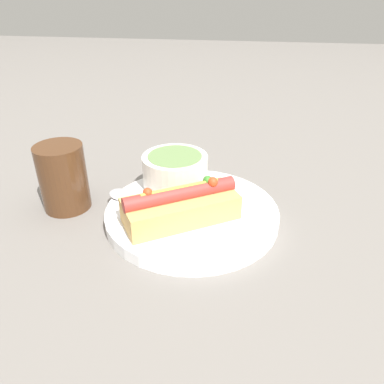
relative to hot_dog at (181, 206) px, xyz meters
name	(u,v)px	position (x,y,z in m)	size (l,w,h in m)	color
ground_plane	(192,219)	(0.01, 0.03, -0.04)	(4.00, 4.00, 0.00)	slate
dinner_plate	(192,214)	(0.01, 0.03, -0.03)	(0.28, 0.28, 0.02)	white
hot_dog	(181,206)	(0.00, 0.00, 0.00)	(0.19, 0.15, 0.06)	tan
soup_bowl	(175,170)	(-0.03, 0.10, 0.01)	(0.11, 0.11, 0.06)	silver
spoon	(127,198)	(-0.10, 0.04, -0.02)	(0.16, 0.11, 0.01)	#B7B7BC
drinking_glass	(63,177)	(-0.21, 0.04, 0.01)	(0.08, 0.08, 0.11)	#4C2D19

